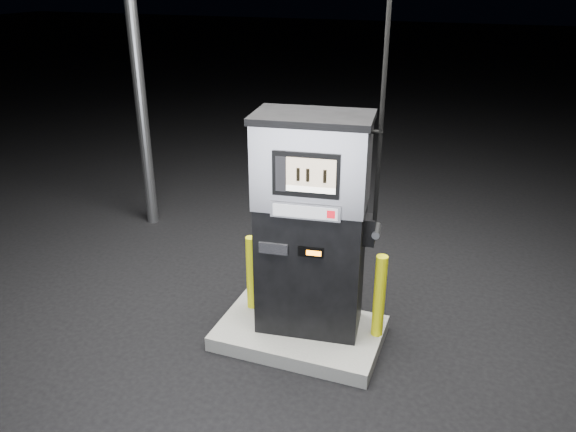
% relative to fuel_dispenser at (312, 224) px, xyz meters
% --- Properties ---
extents(ground, '(80.00, 80.00, 0.00)m').
position_rel_fuel_dispenser_xyz_m(ground, '(-0.07, -0.10, -1.24)').
color(ground, black).
rests_on(ground, ground).
extents(pump_island, '(1.60, 1.00, 0.15)m').
position_rel_fuel_dispenser_xyz_m(pump_island, '(-0.07, -0.10, -1.17)').
color(pump_island, slate).
rests_on(pump_island, ground).
extents(fuel_dispenser, '(1.21, 0.76, 4.41)m').
position_rel_fuel_dispenser_xyz_m(fuel_dispenser, '(0.00, 0.00, 0.00)').
color(fuel_dispenser, black).
rests_on(fuel_dispenser, pump_island).
extents(bollard_left, '(0.13, 0.13, 0.80)m').
position_rel_fuel_dispenser_xyz_m(bollard_left, '(-0.67, 0.08, -0.69)').
color(bollard_left, '#F5F60D').
rests_on(bollard_left, pump_island).
extents(bollard_right, '(0.12, 0.12, 0.85)m').
position_rel_fuel_dispenser_xyz_m(bollard_right, '(0.67, 0.05, -0.67)').
color(bollard_right, '#F5F60D').
rests_on(bollard_right, pump_island).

